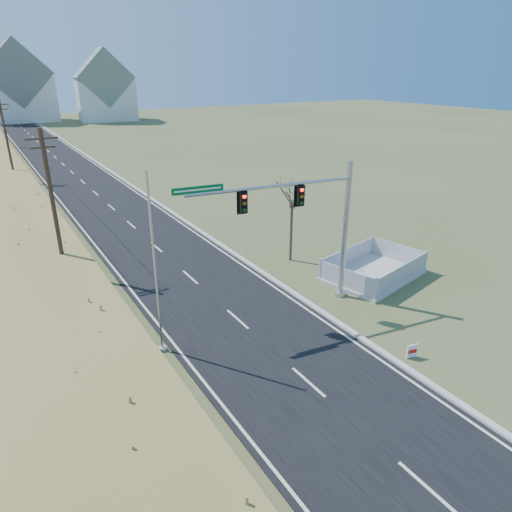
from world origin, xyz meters
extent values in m
plane|color=#415429|center=(0.00, 0.00, 0.00)|extent=(260.00, 260.00, 0.00)
cube|color=black|center=(0.00, 50.00, 0.03)|extent=(8.00, 180.00, 0.06)
cube|color=#B2AFA8|center=(4.15, 50.00, 0.09)|extent=(0.30, 180.00, 0.18)
cylinder|color=#422D1E|center=(-6.50, 15.00, 4.50)|extent=(0.26, 0.26, 9.00)
cube|color=#422D1E|center=(-6.50, 15.00, 8.40)|extent=(1.80, 0.10, 0.10)
cube|color=#422D1E|center=(-6.50, 15.00, 7.90)|extent=(1.40, 0.10, 0.10)
cylinder|color=#422D1E|center=(-6.50, 45.00, 4.50)|extent=(0.26, 0.26, 9.00)
cube|color=#422D1E|center=(-6.50, 45.00, 8.40)|extent=(1.80, 0.10, 0.10)
cube|color=#422D1E|center=(-6.50, 45.00, 7.90)|extent=(1.40, 0.10, 0.10)
cube|color=silver|center=(2.00, 112.00, 5.00)|extent=(15.00, 10.00, 10.00)
cube|color=slate|center=(2.00, 112.00, 10.90)|extent=(15.27, 10.20, 15.27)
cube|color=silver|center=(20.00, 104.00, 4.50)|extent=(13.87, 10.31, 9.00)
cube|color=slate|center=(20.00, 104.00, 9.90)|extent=(14.12, 10.51, 13.24)
cylinder|color=#9EA0A5|center=(6.42, 3.35, 0.11)|extent=(0.66, 0.66, 0.22)
cylinder|color=#9EA0A5|center=(6.42, 3.35, 3.86)|extent=(0.29, 0.29, 7.73)
cylinder|color=#9EA0A5|center=(2.04, 3.94, 6.84)|extent=(8.77, 1.36, 0.18)
cube|color=black|center=(3.57, 3.73, 6.22)|extent=(0.37, 0.32, 1.05)
cube|color=black|center=(0.51, 4.15, 6.22)|extent=(0.37, 0.32, 1.05)
cube|color=#055925|center=(-1.68, 4.44, 7.06)|extent=(2.41, 0.36, 0.33)
cube|color=#B7B5AD|center=(9.86, 4.22, 0.12)|extent=(6.88, 5.43, 0.23)
cube|color=#B0B0B5|center=(10.29, 2.33, 0.81)|extent=(5.68, 1.38, 1.16)
cube|color=#B0B0B5|center=(9.42, 6.10, 0.81)|extent=(5.68, 1.38, 1.16)
cube|color=#B0B0B5|center=(7.03, 3.57, 0.81)|extent=(0.94, 3.79, 1.16)
cube|color=#B0B0B5|center=(12.69, 4.87, 0.81)|extent=(0.94, 3.79, 1.16)
cube|color=white|center=(5.08, -3.00, 0.35)|extent=(0.53, 0.16, 0.66)
cube|color=red|center=(5.08, -3.03, 0.35)|extent=(0.42, 0.11, 0.19)
cylinder|color=#B7B5AD|center=(-4.30, 3.46, 0.08)|extent=(0.38, 0.38, 0.17)
cylinder|color=#9EA0A5|center=(-4.30, 3.46, 4.20)|extent=(0.10, 0.10, 8.39)
cylinder|color=#4C3F33|center=(7.00, 9.10, 1.94)|extent=(0.18, 0.18, 3.88)
camera|label=1|loc=(-9.96, -14.06, 12.17)|focal=32.00mm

